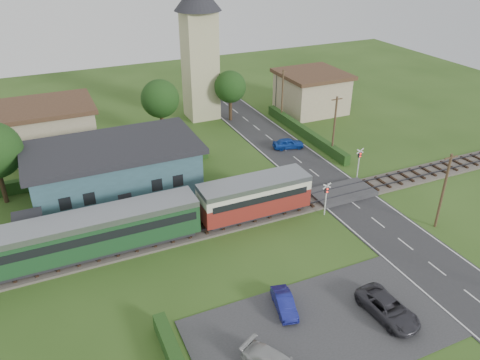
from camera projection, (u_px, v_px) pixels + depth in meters
name	position (u px, v px, depth m)	size (l,w,h in m)	color
ground	(259.00, 229.00, 40.64)	(120.00, 120.00, 0.00)	#2D4C19
railway_track	(250.00, 216.00, 42.19)	(76.00, 3.20, 0.49)	#4C443D
road	(354.00, 204.00, 44.24)	(6.00, 70.00, 0.05)	#28282B
car_park	(320.00, 329.00, 30.45)	(17.00, 9.00, 0.08)	#333335
crossing_deck	(342.00, 193.00, 45.75)	(6.20, 3.40, 0.45)	#333335
platform	(131.00, 223.00, 41.09)	(30.00, 3.00, 0.45)	gray
equipment_hut	(30.00, 229.00, 37.48)	(2.30, 2.30, 2.55)	#C0B78A
station_building	(115.00, 170.00, 44.57)	(16.00, 9.00, 5.30)	#3C6877
train	(55.00, 241.00, 35.31)	(43.20, 2.90, 3.40)	#232328
church_tower	(199.00, 41.00, 60.06)	(6.00, 6.00, 17.60)	#C0B78A
house_west	(47.00, 127.00, 53.95)	(10.80, 8.80, 5.50)	tan
house_east	(311.00, 91.00, 65.80)	(8.80, 8.80, 5.50)	tan
hedge_roadside	(304.00, 132.00, 58.33)	(0.80, 18.00, 1.20)	#193814
hedge_station	(109.00, 170.00, 49.15)	(22.00, 0.80, 1.30)	#193814
tree_b	(160.00, 99.00, 55.99)	(4.60, 4.60, 7.34)	#332316
tree_c	(230.00, 87.00, 61.38)	(4.20, 4.20, 6.78)	#332316
utility_pole_b	(443.00, 190.00, 39.24)	(1.40, 0.22, 7.00)	#473321
utility_pole_c	(334.00, 126.00, 52.07)	(1.40, 0.22, 7.00)	#473321
utility_pole_d	(282.00, 95.00, 61.70)	(1.40, 0.22, 7.00)	#473321
crossing_signal_near	(326.00, 194.00, 41.61)	(0.84, 0.28, 3.28)	silver
crossing_signal_far	(359.00, 159.00, 48.07)	(0.84, 0.28, 3.28)	silver
streetlamp_east	(276.00, 87.00, 66.64)	(0.30, 0.30, 5.15)	#3F3F47
car_on_road	(288.00, 143.00, 55.11)	(1.46, 3.63, 1.24)	#133FA8
car_park_blue	(284.00, 303.00, 31.70)	(1.15, 3.29, 1.08)	navy
car_park_dark	(388.00, 308.00, 31.12)	(2.17, 4.70, 1.31)	#35333A
pedestrian_near	(225.00, 192.00, 43.71)	(0.59, 0.39, 1.61)	gray
pedestrian_far	(63.00, 226.00, 38.44)	(0.93, 0.73, 1.92)	gray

